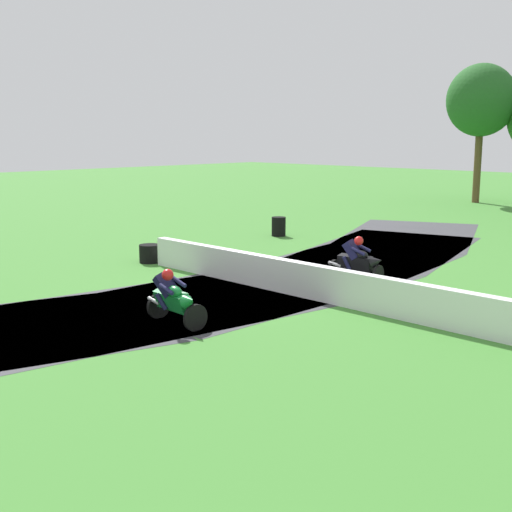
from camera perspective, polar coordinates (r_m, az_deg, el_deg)
ground_plane at (r=18.65m, az=0.40°, el=-2.65°), size 120.00×120.00×0.00m
track_asphalt at (r=19.43m, az=-1.93°, el=-2.11°), size 9.68×33.18×0.01m
safety_barrier at (r=15.27m, az=15.33°, el=-4.23°), size 20.21×0.55×0.90m
motorcycle_lead_green at (r=14.88m, az=-7.06°, el=-3.59°), size 1.69×0.89×1.42m
motorcycle_chase_black at (r=19.15m, az=8.67°, el=-0.41°), size 1.68×0.89×1.42m
tire_stack_mid_a at (r=22.40m, az=-9.07°, el=0.21°), size 0.69×0.69×0.60m
tire_stack_mid_b at (r=27.90m, az=1.95°, el=2.54°), size 0.59×0.59×0.80m
tree_far_right at (r=43.82m, az=18.71°, el=12.46°), size 4.18×4.18×8.44m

